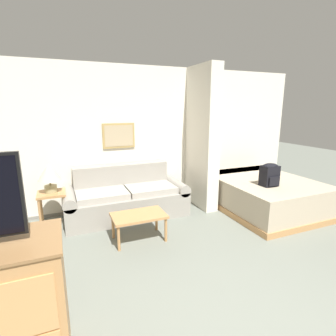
{
  "coord_description": "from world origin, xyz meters",
  "views": [
    {
      "loc": [
        -1.21,
        -1.05,
        1.87
      ],
      "look_at": [
        0.14,
        2.19,
        1.05
      ],
      "focal_mm": 28.0,
      "sensor_mm": 36.0,
      "label": 1
    }
  ],
  "objects_px": {
    "bed": "(262,193)",
    "coffee_table": "(139,217)",
    "couch": "(126,198)",
    "backpack": "(270,174)",
    "table_lamp": "(49,174)"
  },
  "relations": [
    {
      "from": "couch",
      "to": "coffee_table",
      "type": "height_order",
      "value": "couch"
    },
    {
      "from": "bed",
      "to": "table_lamp",
      "type": "bearing_deg",
      "value": 170.8
    },
    {
      "from": "coffee_table",
      "to": "bed",
      "type": "xyz_separation_m",
      "value": [
        2.49,
        0.3,
        -0.05
      ]
    },
    {
      "from": "couch",
      "to": "bed",
      "type": "distance_m",
      "value": 2.52
    },
    {
      "from": "couch",
      "to": "bed",
      "type": "bearing_deg",
      "value": -14.68
    },
    {
      "from": "bed",
      "to": "backpack",
      "type": "height_order",
      "value": "backpack"
    },
    {
      "from": "bed",
      "to": "backpack",
      "type": "distance_m",
      "value": 0.65
    },
    {
      "from": "bed",
      "to": "coffee_table",
      "type": "bearing_deg",
      "value": -173.18
    },
    {
      "from": "couch",
      "to": "coffee_table",
      "type": "distance_m",
      "value": 0.94
    },
    {
      "from": "couch",
      "to": "backpack",
      "type": "bearing_deg",
      "value": -24.57
    },
    {
      "from": "table_lamp",
      "to": "bed",
      "type": "relative_size",
      "value": 0.22
    },
    {
      "from": "couch",
      "to": "bed",
      "type": "relative_size",
      "value": 1.02
    },
    {
      "from": "couch",
      "to": "table_lamp",
      "type": "height_order",
      "value": "table_lamp"
    },
    {
      "from": "table_lamp",
      "to": "backpack",
      "type": "bearing_deg",
      "value": -15.8
    },
    {
      "from": "table_lamp",
      "to": "bed",
      "type": "height_order",
      "value": "table_lamp"
    }
  ]
}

